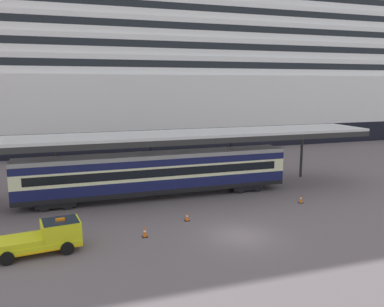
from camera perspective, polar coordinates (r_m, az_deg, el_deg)
The scene contains 8 objects.
ground_plane at distance 27.67m, azimuth 7.03°, elevation -11.74°, with size 400.00×400.00×0.00m, color #63595D.
cruise_ship at distance 78.46m, azimuth 4.82°, elevation 12.65°, with size 165.75×29.60×39.74m.
platform_canopy at distance 35.63m, azimuth -5.32°, elevation 2.45°, with size 42.67×5.60×5.80m.
train_carriage at distance 35.80m, azimuth -5.08°, elevation -2.79°, with size 24.31×2.81×4.11m.
service_truck at distance 26.34m, azimuth -20.44°, elevation -11.17°, with size 5.41×2.73×2.02m.
traffic_cone_near at distance 35.80m, azimuth 15.44°, elevation -6.32°, with size 0.36×0.36×0.77m.
traffic_cone_mid at distance 30.24m, azimuth -0.73°, elevation -9.11°, with size 0.36×0.36×0.64m.
traffic_cone_far at distance 27.38m, azimuth -6.84°, elevation -11.19°, with size 0.36×0.36×0.72m.
Camera 1 is at (-11.19, -23.16, 10.23)m, focal length 36.94 mm.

